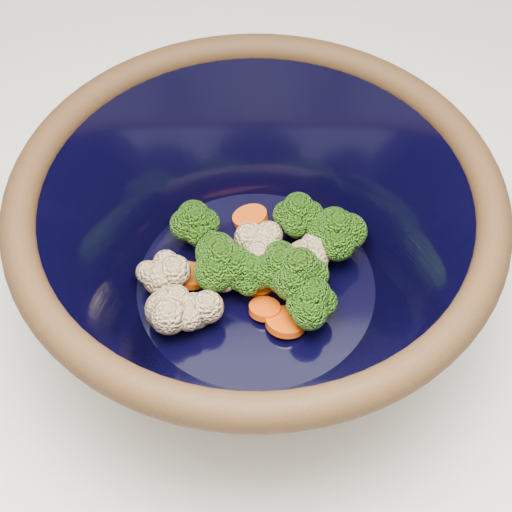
{
  "coord_description": "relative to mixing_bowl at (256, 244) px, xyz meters",
  "views": [
    {
      "loc": [
        0.06,
        -0.22,
        1.42
      ],
      "look_at": [
        0.07,
        0.11,
        0.97
      ],
      "focal_mm": 50.0,
      "sensor_mm": 36.0,
      "label": 1
    }
  ],
  "objects": [
    {
      "name": "mixing_bowl",
      "position": [
        0.0,
        0.0,
        0.0
      ],
      "size": [
        0.39,
        0.39,
        0.16
      ],
      "rotation": [
        0.0,
        0.0,
        -0.18
      ],
      "color": "black",
      "rests_on": "counter"
    },
    {
      "name": "vegetable_pile",
      "position": [
        0.01,
        0.0,
        -0.03
      ],
      "size": [
        0.18,
        0.14,
        0.06
      ],
      "color": "#608442",
      "rests_on": "mixing_bowl"
    }
  ]
}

